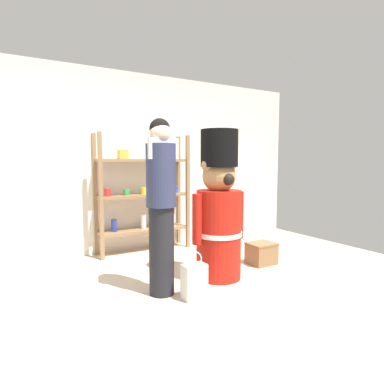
{
  "coord_description": "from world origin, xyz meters",
  "views": [
    {
      "loc": [
        -1.5,
        -2.52,
        1.33
      ],
      "look_at": [
        0.26,
        0.43,
        1.0
      ],
      "focal_mm": 31.06,
      "sensor_mm": 36.0,
      "label": 1
    }
  ],
  "objects_px": {
    "teddy_bear_guard": "(219,211)",
    "merchandise_shelf": "(143,194)",
    "person_shopper": "(161,202)",
    "display_crate": "(261,253)",
    "shopping_bag": "(194,281)"
  },
  "relations": [
    {
      "from": "merchandise_shelf",
      "to": "person_shopper",
      "type": "distance_m",
      "value": 1.66
    },
    {
      "from": "shopping_bag",
      "to": "display_crate",
      "type": "bearing_deg",
      "value": 20.64
    },
    {
      "from": "merchandise_shelf",
      "to": "display_crate",
      "type": "height_order",
      "value": "merchandise_shelf"
    },
    {
      "from": "person_shopper",
      "to": "display_crate",
      "type": "xyz_separation_m",
      "value": [
        1.52,
        0.22,
        -0.79
      ]
    },
    {
      "from": "merchandise_shelf",
      "to": "teddy_bear_guard",
      "type": "xyz_separation_m",
      "value": [
        0.28,
        -1.5,
        -0.08
      ]
    },
    {
      "from": "teddy_bear_guard",
      "to": "shopping_bag",
      "type": "bearing_deg",
      "value": -146.18
    },
    {
      "from": "teddy_bear_guard",
      "to": "shopping_bag",
      "type": "xyz_separation_m",
      "value": [
        -0.54,
        -0.36,
        -0.59
      ]
    },
    {
      "from": "shopping_bag",
      "to": "display_crate",
      "type": "relative_size",
      "value": 1.34
    },
    {
      "from": "person_shopper",
      "to": "display_crate",
      "type": "relative_size",
      "value": 5.01
    },
    {
      "from": "merchandise_shelf",
      "to": "teddy_bear_guard",
      "type": "relative_size",
      "value": 1.02
    },
    {
      "from": "shopping_bag",
      "to": "display_crate",
      "type": "distance_m",
      "value": 1.4
    },
    {
      "from": "display_crate",
      "to": "person_shopper",
      "type": "bearing_deg",
      "value": -171.67
    },
    {
      "from": "merchandise_shelf",
      "to": "display_crate",
      "type": "relative_size",
      "value": 4.93
    },
    {
      "from": "teddy_bear_guard",
      "to": "display_crate",
      "type": "distance_m",
      "value": 1.0
    },
    {
      "from": "teddy_bear_guard",
      "to": "merchandise_shelf",
      "type": "bearing_deg",
      "value": 100.75
    }
  ]
}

